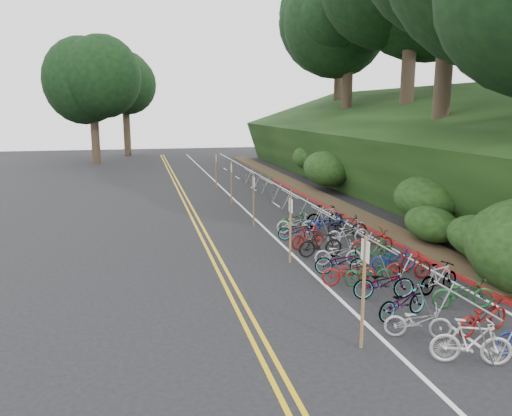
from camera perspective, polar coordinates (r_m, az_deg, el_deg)
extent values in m
plane|color=black|center=(13.99, 7.60, -12.40)|extent=(120.00, 120.00, 0.00)
cube|color=gold|center=(22.79, -6.46, -2.97)|extent=(0.12, 80.00, 0.01)
cube|color=gold|center=(22.82, -5.71, -2.93)|extent=(0.12, 80.00, 0.01)
cube|color=silver|center=(23.34, 1.25, -2.55)|extent=(0.12, 80.00, 0.01)
cube|color=silver|center=(24.69, 10.74, -1.97)|extent=(0.12, 80.00, 0.01)
cube|color=silver|center=(13.79, 23.19, -13.60)|extent=(0.10, 1.60, 0.01)
cube|color=silver|center=(18.59, 12.24, -6.47)|extent=(0.10, 1.60, 0.01)
cube|color=silver|center=(23.94, 6.13, -2.26)|extent=(0.10, 1.60, 0.01)
cube|color=silver|center=(29.53, 2.31, 0.40)|extent=(0.10, 1.60, 0.01)
cube|color=silver|center=(35.26, -0.28, 2.20)|extent=(0.10, 1.60, 0.01)
cube|color=silver|center=(41.07, -2.14, 3.50)|extent=(0.10, 1.60, 0.01)
cube|color=silver|center=(46.93, -3.55, 4.47)|extent=(0.10, 1.60, 0.01)
cube|color=maroon|center=(26.67, 10.00, -0.86)|extent=(0.25, 28.00, 0.10)
cube|color=black|center=(38.59, 15.06, 6.79)|extent=(12.32, 44.00, 9.11)
cube|color=#382819|center=(36.12, 4.84, 2.50)|extent=(1.40, 44.00, 0.16)
ellipsoid|color=#284C19|center=(19.61, 24.56, -3.18)|extent=(2.00, 2.80, 1.60)
ellipsoid|color=#284C19|center=(23.96, 18.95, 0.97)|extent=(2.60, 3.64, 2.08)
ellipsoid|color=#284C19|center=(29.63, 14.87, 3.95)|extent=(2.20, 3.08, 1.76)
ellipsoid|color=#284C19|center=(34.52, 8.12, 4.50)|extent=(3.00, 4.20, 2.40)
ellipsoid|color=#284C19|center=(40.34, 5.98, 5.76)|extent=(2.40, 3.36, 1.92)
ellipsoid|color=#284C19|center=(44.48, 5.90, 7.16)|extent=(2.80, 3.92, 2.24)
ellipsoid|color=#284C19|center=(21.90, 19.37, -1.72)|extent=(1.80, 2.52, 1.44)
ellipsoid|color=#284C19|center=(33.47, 12.94, 5.90)|extent=(3.20, 4.48, 2.56)
cylinder|color=#2D2319|center=(28.61, 20.47, 11.75)|extent=(0.89, 0.89, 7.32)
cylinder|color=#2D2319|center=(36.78, 16.93, 13.58)|extent=(0.94, 0.94, 8.29)
cylinder|color=#2D2319|center=(43.47, 10.32, 11.97)|extent=(0.86, 0.86, 6.83)
ellipsoid|color=black|center=(43.99, 10.62, 20.00)|extent=(9.11, 9.11, 8.65)
cylinder|color=#2D2319|center=(51.84, 9.39, 13.18)|extent=(0.92, 0.92, 7.81)
ellipsoid|color=black|center=(52.58, 9.66, 21.00)|extent=(10.84, 10.84, 10.30)
cylinder|color=#2D2319|center=(54.18, -17.92, 8.23)|extent=(0.84, 0.84, 6.34)
ellipsoid|color=black|center=(54.22, -18.30, 14.32)|extent=(8.67, 8.67, 8.24)
cylinder|color=#2D2319|center=(62.02, -14.53, 8.51)|extent=(0.81, 0.81, 5.86)
ellipsoid|color=black|center=(62.01, -14.78, 13.32)|extent=(7.59, 7.59, 7.21)
cylinder|color=gray|center=(13.17, 22.78, -9.56)|extent=(0.05, 2.58, 0.05)
cylinder|color=gray|center=(12.35, 24.78, -13.92)|extent=(0.56, 0.04, 1.09)
cylinder|color=gray|center=(12.69, 26.84, -13.43)|extent=(0.56, 0.04, 1.09)
cylinder|color=gray|center=(14.13, 18.83, -10.26)|extent=(0.56, 0.04, 1.09)
cylinder|color=gray|center=(14.42, 20.75, -9.95)|extent=(0.56, 0.04, 1.09)
cylinder|color=gray|center=(17.37, 13.50, -3.85)|extent=(0.05, 3.00, 0.05)
cylinder|color=gray|center=(16.22, 14.73, -7.12)|extent=(0.58, 0.04, 1.13)
cylinder|color=gray|center=(16.48, 16.47, -6.92)|extent=(0.58, 0.04, 1.13)
cylinder|color=gray|center=(18.62, 10.73, -4.54)|extent=(0.58, 0.04, 1.13)
cylinder|color=gray|center=(18.85, 12.29, -4.41)|extent=(0.58, 0.04, 1.13)
cylinder|color=gray|center=(21.82, 7.67, -0.55)|extent=(0.05, 3.00, 0.05)
cylinder|color=gray|center=(20.58, 8.27, -2.93)|extent=(0.58, 0.04, 1.13)
cylinder|color=gray|center=(20.78, 9.71, -2.84)|extent=(0.58, 0.04, 1.13)
cylinder|color=gray|center=(23.13, 5.76, -1.28)|extent=(0.58, 0.04, 1.13)
cylinder|color=gray|center=(23.32, 7.06, -1.21)|extent=(0.58, 0.04, 1.13)
cylinder|color=gray|center=(26.47, 3.85, 1.62)|extent=(0.05, 3.00, 0.05)
cylinder|color=gray|center=(25.18, 4.15, -0.22)|extent=(0.58, 0.04, 1.13)
cylinder|color=gray|center=(25.35, 5.36, -0.16)|extent=(0.58, 0.04, 1.13)
cylinder|color=gray|center=(27.81, 2.44, 0.91)|extent=(0.58, 0.04, 1.13)
cylinder|color=gray|center=(27.97, 3.55, 0.96)|extent=(0.58, 0.04, 1.13)
cylinder|color=gray|center=(31.22, 1.18, 3.13)|extent=(0.05, 3.00, 0.05)
cylinder|color=gray|center=(29.91, 1.31, 1.65)|extent=(0.58, 0.04, 1.13)
cylinder|color=gray|center=(30.05, 2.35, 1.69)|extent=(0.58, 0.04, 1.13)
cylinder|color=gray|center=(32.59, 0.09, 2.46)|extent=(0.58, 0.04, 1.13)
cylinder|color=gray|center=(32.72, 1.04, 2.50)|extent=(0.58, 0.04, 1.13)
cylinder|color=gray|center=(36.05, -0.79, 4.24)|extent=(0.05, 3.00, 0.05)
cylinder|color=gray|center=(34.71, -0.74, 3.01)|extent=(0.58, 0.04, 1.13)
cylinder|color=gray|center=(34.83, 0.16, 3.04)|extent=(0.58, 0.04, 1.13)
cylinder|color=gray|center=(37.42, -1.67, 3.61)|extent=(0.58, 0.04, 1.13)
cylinder|color=gray|center=(37.54, -0.83, 3.64)|extent=(0.58, 0.04, 1.13)
cylinder|color=brown|center=(12.05, 12.17, -9.49)|extent=(0.08, 0.08, 2.75)
cube|color=silver|center=(11.73, 12.38, -4.81)|extent=(0.02, 0.40, 0.50)
cylinder|color=brown|center=(18.26, 3.94, -2.49)|extent=(0.08, 0.08, 2.50)
cube|color=silver|center=(18.07, 3.98, 0.28)|extent=(0.02, 0.40, 0.50)
cylinder|color=brown|center=(23.94, -0.26, 0.85)|extent=(0.08, 0.08, 2.50)
cube|color=silver|center=(23.79, -0.26, 2.99)|extent=(0.02, 0.40, 0.50)
cylinder|color=brown|center=(29.74, -2.84, 2.90)|extent=(0.08, 0.08, 2.50)
cube|color=silver|center=(29.62, -2.85, 4.63)|extent=(0.02, 0.40, 0.50)
cylinder|color=brown|center=(35.60, -4.58, 4.28)|extent=(0.08, 0.08, 2.50)
cube|color=silver|center=(35.50, -4.60, 5.72)|extent=(0.02, 0.40, 0.50)
imported|color=maroon|center=(16.35, 10.62, -7.20)|extent=(0.96, 1.85, 0.93)
imported|color=beige|center=(12.38, 23.38, -13.86)|extent=(1.12, 1.83, 1.06)
imported|color=#9E9EA3|center=(13.28, 18.02, -12.20)|extent=(1.11, 1.73, 0.86)
imported|color=maroon|center=(14.09, 24.52, -11.15)|extent=(1.07, 1.87, 0.93)
imported|color=slate|center=(14.32, 16.39, -10.23)|extent=(1.11, 1.84, 0.91)
imported|color=#144C1E|center=(15.51, 22.59, -8.91)|extent=(0.92, 1.87, 0.94)
imported|color=slate|center=(15.52, 14.39, -8.29)|extent=(0.91, 1.93, 0.98)
imported|color=slate|center=(16.47, 20.18, -7.49)|extent=(0.92, 1.69, 0.98)
imported|color=#144C1E|center=(16.54, 12.70, -7.23)|extent=(0.68, 1.63, 0.83)
imported|color=maroon|center=(17.39, 17.10, -6.30)|extent=(0.48, 1.63, 0.98)
imported|color=slate|center=(17.38, 9.71, -6.03)|extent=(1.13, 1.89, 0.94)
imported|color=navy|center=(18.23, 15.48, -5.58)|extent=(0.68, 1.67, 0.86)
imported|color=#9E9EA3|center=(18.36, 9.38, -5.14)|extent=(0.94, 1.79, 0.90)
imported|color=#144C1E|center=(18.92, 13.27, -4.70)|extent=(0.47, 1.60, 0.96)
imported|color=black|center=(19.28, 7.36, -4.04)|extent=(0.54, 1.75, 1.05)
imported|color=maroon|center=(20.03, 13.12, -3.76)|extent=(0.87, 1.93, 0.98)
imported|color=maroon|center=(20.36, 5.98, -3.30)|extent=(0.88, 1.67, 0.96)
imported|color=#9E9EA3|center=(21.20, 10.44, -2.80)|extent=(0.74, 1.91, 0.99)
imported|color=slate|center=(21.53, 4.78, -2.58)|extent=(1.05, 1.78, 0.88)
imported|color=black|center=(22.36, 10.38, -2.00)|extent=(1.05, 1.79, 1.04)
imported|color=#9E9EA3|center=(22.80, 4.57, -1.74)|extent=(0.88, 1.82, 0.92)
imported|color=navy|center=(23.02, 8.11, -1.67)|extent=(0.89, 1.87, 0.94)
imported|color=#144C1E|center=(23.63, 4.44, -1.31)|extent=(1.09, 1.80, 0.89)
imported|color=slate|center=(24.05, 7.87, -0.93)|extent=(0.57, 1.81, 1.08)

